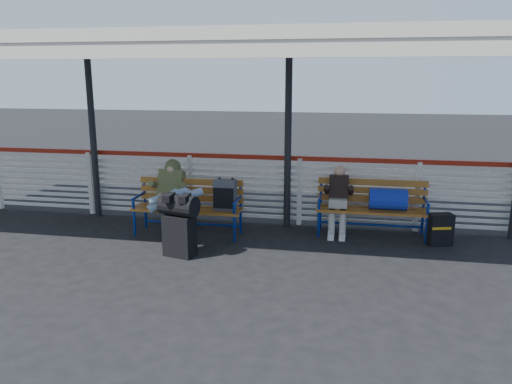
% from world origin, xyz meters
% --- Properties ---
extents(ground, '(60.00, 60.00, 0.00)m').
position_xyz_m(ground, '(0.00, 0.00, 0.00)').
color(ground, black).
rests_on(ground, ground).
extents(fence, '(12.08, 0.08, 1.24)m').
position_xyz_m(fence, '(0.00, 1.90, 0.66)').
color(fence, silver).
rests_on(fence, ground).
extents(canopy, '(12.60, 3.60, 3.16)m').
position_xyz_m(canopy, '(-0.00, 0.87, 3.04)').
color(canopy, silver).
rests_on(canopy, ground).
extents(luggage_stack, '(0.62, 0.44, 0.93)m').
position_xyz_m(luggage_stack, '(0.44, -0.00, 0.50)').
color(luggage_stack, black).
rests_on(luggage_stack, ground).
extents(bench_left, '(1.80, 0.56, 0.96)m').
position_xyz_m(bench_left, '(0.47, 1.02, 0.61)').
color(bench_left, '#AD6A21').
rests_on(bench_left, ground).
extents(bench_right, '(1.80, 0.56, 0.92)m').
position_xyz_m(bench_right, '(3.37, 1.51, 0.60)').
color(bench_right, '#AD6A21').
rests_on(bench_right, ground).
extents(traveler_man, '(0.94, 1.64, 0.77)m').
position_xyz_m(traveler_man, '(0.09, 0.68, 0.74)').
color(traveler_man, '#899BB9').
rests_on(traveler_man, ground).
extents(companion_person, '(0.32, 0.66, 1.15)m').
position_xyz_m(companion_person, '(2.69, 1.51, 0.60)').
color(companion_person, '#ADA89C').
rests_on(companion_person, ground).
extents(suitcase_side, '(0.41, 0.31, 0.51)m').
position_xyz_m(suitcase_side, '(4.29, 1.21, 0.25)').
color(suitcase_side, black).
rests_on(suitcase_side, ground).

